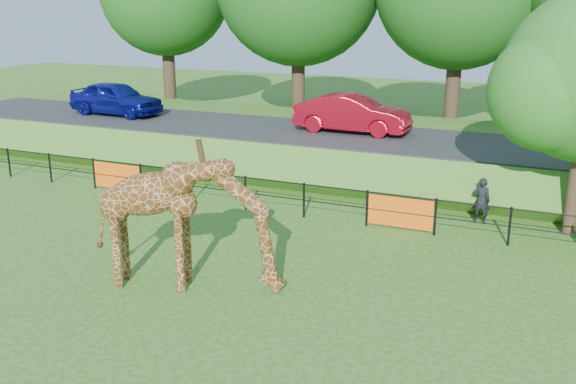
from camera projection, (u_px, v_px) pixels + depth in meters
name	position (u px, v px, depth m)	size (l,w,h in m)	color
ground	(153.00, 337.00, 12.71)	(90.00, 90.00, 0.00)	#2F5916
giraffe	(188.00, 224.00, 14.49)	(4.37, 0.80, 3.12)	#572F12
perimeter_fence	(304.00, 200.00, 19.59)	(28.07, 0.10, 1.10)	black
embankment	(373.00, 148.00, 26.15)	(40.00, 9.00, 1.30)	#2F5916
road	(362.00, 137.00, 24.63)	(40.00, 5.00, 0.12)	#2A2A2C
car_blue	(116.00, 98.00, 28.98)	(1.78, 4.42, 1.50)	#121798
car_red	(352.00, 114.00, 25.07)	(1.57, 4.50, 1.48)	#AE0C1E
visitor	(481.00, 201.00, 19.02)	(0.51, 0.34, 1.41)	black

